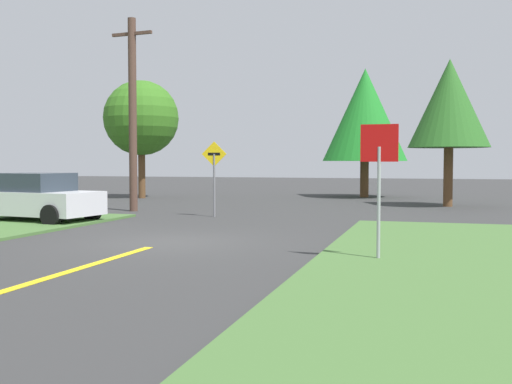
{
  "coord_description": "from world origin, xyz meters",
  "views": [
    {
      "loc": [
        6.25,
        -13.43,
        1.98
      ],
      "look_at": [
        0.92,
        4.65,
        1.03
      ],
      "focal_mm": 41.77,
      "sensor_mm": 36.0,
      "label": 1
    }
  ],
  "objects_px": {
    "parked_car_near_building": "(39,198)",
    "utility_pole_mid": "(133,113)",
    "pine_tree_center": "(449,104)",
    "stop_sign": "(379,166)",
    "direction_sign": "(214,170)",
    "oak_tree_left": "(365,115)",
    "oak_tree_right": "(141,118)"
  },
  "relations": [
    {
      "from": "parked_car_near_building",
      "to": "utility_pole_mid",
      "type": "xyz_separation_m",
      "value": [
        0.89,
        4.82,
        3.14
      ]
    },
    {
      "from": "utility_pole_mid",
      "to": "pine_tree_center",
      "type": "bearing_deg",
      "value": 26.9
    },
    {
      "from": "stop_sign",
      "to": "direction_sign",
      "type": "height_order",
      "value": "stop_sign"
    },
    {
      "from": "parked_car_near_building",
      "to": "pine_tree_center",
      "type": "distance_m",
      "value": 17.54
    },
    {
      "from": "parked_car_near_building",
      "to": "oak_tree_left",
      "type": "distance_m",
      "value": 19.55
    },
    {
      "from": "utility_pole_mid",
      "to": "oak_tree_left",
      "type": "height_order",
      "value": "utility_pole_mid"
    },
    {
      "from": "stop_sign",
      "to": "utility_pole_mid",
      "type": "xyz_separation_m",
      "value": [
        -10.52,
        9.64,
        2.04
      ]
    },
    {
      "from": "oak_tree_right",
      "to": "utility_pole_mid",
      "type": "bearing_deg",
      "value": -64.9
    },
    {
      "from": "oak_tree_left",
      "to": "oak_tree_right",
      "type": "height_order",
      "value": "oak_tree_left"
    },
    {
      "from": "direction_sign",
      "to": "oak_tree_right",
      "type": "relative_size",
      "value": 0.42
    },
    {
      "from": "direction_sign",
      "to": "oak_tree_left",
      "type": "relative_size",
      "value": 0.38
    },
    {
      "from": "pine_tree_center",
      "to": "parked_car_near_building",
      "type": "bearing_deg",
      "value": -139.96
    },
    {
      "from": "parked_car_near_building",
      "to": "direction_sign",
      "type": "xyz_separation_m",
      "value": [
        4.89,
        3.4,
        0.89
      ]
    },
    {
      "from": "utility_pole_mid",
      "to": "stop_sign",
      "type": "bearing_deg",
      "value": -42.5
    },
    {
      "from": "stop_sign",
      "to": "utility_pole_mid",
      "type": "height_order",
      "value": "utility_pole_mid"
    },
    {
      "from": "parked_car_near_building",
      "to": "oak_tree_left",
      "type": "xyz_separation_m",
      "value": [
        8.79,
        17.05,
        3.8
      ]
    },
    {
      "from": "oak_tree_left",
      "to": "utility_pole_mid",
      "type": "bearing_deg",
      "value": -122.87
    },
    {
      "from": "direction_sign",
      "to": "parked_car_near_building",
      "type": "bearing_deg",
      "value": -145.2
    },
    {
      "from": "oak_tree_left",
      "to": "oak_tree_right",
      "type": "xyz_separation_m",
      "value": [
        -11.61,
        -4.31,
        -0.24
      ]
    },
    {
      "from": "direction_sign",
      "to": "pine_tree_center",
      "type": "height_order",
      "value": "pine_tree_center"
    },
    {
      "from": "utility_pole_mid",
      "to": "pine_tree_center",
      "type": "relative_size",
      "value": 1.18
    },
    {
      "from": "pine_tree_center",
      "to": "oak_tree_right",
      "type": "height_order",
      "value": "pine_tree_center"
    },
    {
      "from": "parked_car_near_building",
      "to": "pine_tree_center",
      "type": "height_order",
      "value": "pine_tree_center"
    },
    {
      "from": "parked_car_near_building",
      "to": "oak_tree_right",
      "type": "bearing_deg",
      "value": 110.12
    },
    {
      "from": "utility_pole_mid",
      "to": "pine_tree_center",
      "type": "distance_m",
      "value": 13.72
    },
    {
      "from": "oak_tree_left",
      "to": "oak_tree_right",
      "type": "bearing_deg",
      "value": -159.62
    },
    {
      "from": "pine_tree_center",
      "to": "oak_tree_right",
      "type": "relative_size",
      "value": 1.02
    },
    {
      "from": "stop_sign",
      "to": "oak_tree_left",
      "type": "bearing_deg",
      "value": -81.13
    },
    {
      "from": "stop_sign",
      "to": "oak_tree_right",
      "type": "distance_m",
      "value": 22.73
    },
    {
      "from": "direction_sign",
      "to": "pine_tree_center",
      "type": "distance_m",
      "value": 11.58
    },
    {
      "from": "direction_sign",
      "to": "oak_tree_left",
      "type": "height_order",
      "value": "oak_tree_left"
    },
    {
      "from": "oak_tree_right",
      "to": "direction_sign",
      "type": "bearing_deg",
      "value": -50.47
    }
  ]
}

